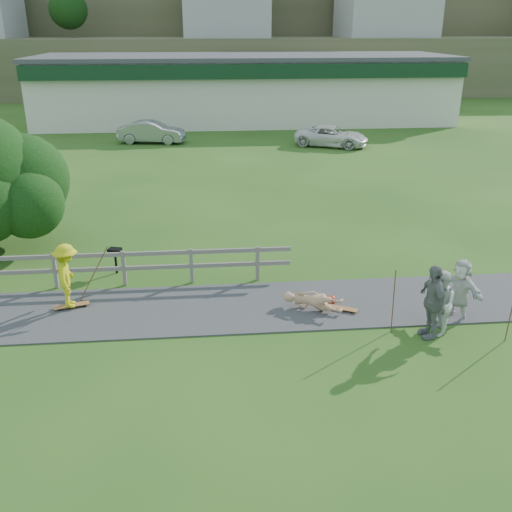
{
  "coord_description": "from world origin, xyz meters",
  "views": [
    {
      "loc": [
        0.47,
        -12.57,
        7.27
      ],
      "look_at": [
        1.83,
        2.0,
        1.33
      ],
      "focal_mm": 40.0,
      "sensor_mm": 36.0,
      "label": 1
    }
  ],
  "objects_px": {
    "skater_rider": "(68,279)",
    "spectator_b": "(432,301)",
    "car_silver": "(152,132)",
    "spectator_a": "(440,303)",
    "car_white": "(332,136)",
    "skater_fallen": "(313,301)",
    "spectator_d": "(460,290)",
    "bbq": "(116,261)"
  },
  "relations": [
    {
      "from": "car_silver",
      "to": "spectator_a",
      "type": "bearing_deg",
      "value": -150.89
    },
    {
      "from": "car_silver",
      "to": "car_white",
      "type": "distance_m",
      "value": 11.82
    },
    {
      "from": "skater_fallen",
      "to": "bbq",
      "type": "xyz_separation_m",
      "value": [
        -5.68,
        3.11,
        0.12
      ]
    },
    {
      "from": "car_silver",
      "to": "bbq",
      "type": "height_order",
      "value": "car_silver"
    },
    {
      "from": "skater_fallen",
      "to": "car_white",
      "type": "xyz_separation_m",
      "value": [
        5.44,
        22.48,
        0.35
      ]
    },
    {
      "from": "car_white",
      "to": "spectator_d",
      "type": "bearing_deg",
      "value": -159.5
    },
    {
      "from": "skater_fallen",
      "to": "spectator_b",
      "type": "relative_size",
      "value": 0.85
    },
    {
      "from": "spectator_d",
      "to": "skater_rider",
      "type": "bearing_deg",
      "value": -127.98
    },
    {
      "from": "spectator_d",
      "to": "car_white",
      "type": "bearing_deg",
      "value": 146.31
    },
    {
      "from": "skater_rider",
      "to": "spectator_a",
      "type": "relative_size",
      "value": 1.06
    },
    {
      "from": "bbq",
      "to": "car_silver",
      "type": "bearing_deg",
      "value": 108.94
    },
    {
      "from": "skater_rider",
      "to": "spectator_d",
      "type": "bearing_deg",
      "value": -106.0
    },
    {
      "from": "skater_rider",
      "to": "spectator_a",
      "type": "xyz_separation_m",
      "value": [
        9.51,
        -2.25,
        -0.05
      ]
    },
    {
      "from": "spectator_a",
      "to": "bbq",
      "type": "xyz_separation_m",
      "value": [
        -8.59,
        4.61,
        -0.43
      ]
    },
    {
      "from": "car_silver",
      "to": "bbq",
      "type": "xyz_separation_m",
      "value": [
        0.49,
        -21.58,
        -0.3
      ]
    },
    {
      "from": "skater_rider",
      "to": "car_white",
      "type": "height_order",
      "value": "skater_rider"
    },
    {
      "from": "spectator_a",
      "to": "spectator_b",
      "type": "relative_size",
      "value": 0.88
    },
    {
      "from": "spectator_d",
      "to": "car_white",
      "type": "xyz_separation_m",
      "value": [
        1.71,
        23.27,
        -0.2
      ]
    },
    {
      "from": "skater_rider",
      "to": "spectator_b",
      "type": "xyz_separation_m",
      "value": [
        9.25,
        -2.36,
        0.07
      ]
    },
    {
      "from": "skater_fallen",
      "to": "car_white",
      "type": "bearing_deg",
      "value": 14.94
    },
    {
      "from": "skater_rider",
      "to": "spectator_b",
      "type": "bearing_deg",
      "value": -111.82
    },
    {
      "from": "spectator_b",
      "to": "car_white",
      "type": "distance_m",
      "value": 24.25
    },
    {
      "from": "skater_fallen",
      "to": "bbq",
      "type": "height_order",
      "value": "bbq"
    },
    {
      "from": "spectator_b",
      "to": "skater_rider",
      "type": "bearing_deg",
      "value": -109.25
    },
    {
      "from": "spectator_b",
      "to": "car_silver",
      "type": "bearing_deg",
      "value": -166.39
    },
    {
      "from": "car_white",
      "to": "bbq",
      "type": "relative_size",
      "value": 5.57
    },
    {
      "from": "spectator_d",
      "to": "bbq",
      "type": "distance_m",
      "value": 10.2
    },
    {
      "from": "spectator_b",
      "to": "spectator_d",
      "type": "relative_size",
      "value": 1.14
    },
    {
      "from": "skater_rider",
      "to": "car_silver",
      "type": "height_order",
      "value": "skater_rider"
    },
    {
      "from": "spectator_a",
      "to": "skater_fallen",
      "type": "bearing_deg",
      "value": -107.84
    },
    {
      "from": "spectator_a",
      "to": "spectator_d",
      "type": "bearing_deg",
      "value": 140.04
    },
    {
      "from": "skater_fallen",
      "to": "spectator_b",
      "type": "distance_m",
      "value": 3.17
    },
    {
      "from": "spectator_a",
      "to": "skater_rider",
      "type": "bearing_deg",
      "value": -93.95
    },
    {
      "from": "skater_rider",
      "to": "spectator_b",
      "type": "height_order",
      "value": "spectator_b"
    },
    {
      "from": "spectator_b",
      "to": "car_silver",
      "type": "distance_m",
      "value": 27.75
    },
    {
      "from": "spectator_d",
      "to": "car_silver",
      "type": "xyz_separation_m",
      "value": [
        -9.91,
        25.49,
        -0.13
      ]
    },
    {
      "from": "skater_fallen",
      "to": "car_white",
      "type": "relative_size",
      "value": 0.35
    },
    {
      "from": "skater_rider",
      "to": "spectator_b",
      "type": "distance_m",
      "value": 9.54
    },
    {
      "from": "skater_rider",
      "to": "car_silver",
      "type": "xyz_separation_m",
      "value": [
        0.42,
        23.95,
        -0.18
      ]
    },
    {
      "from": "spectator_a",
      "to": "car_white",
      "type": "relative_size",
      "value": 0.36
    },
    {
      "from": "spectator_b",
      "to": "car_white",
      "type": "bearing_deg",
      "value": 168.46
    },
    {
      "from": "car_white",
      "to": "bbq",
      "type": "distance_m",
      "value": 22.33
    }
  ]
}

